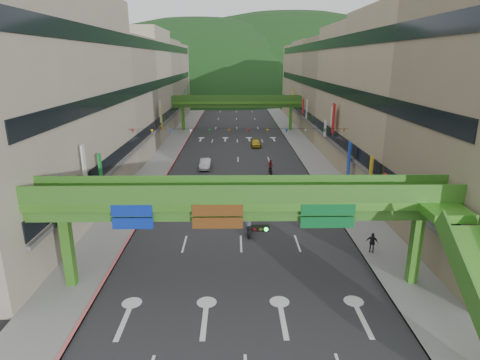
# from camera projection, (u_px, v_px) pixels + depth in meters

# --- Properties ---
(ground) EXTENTS (320.00, 320.00, 0.00)m
(ground) POSITION_uv_depth(u_px,v_px,m) (245.00, 348.00, 20.35)
(ground) COLOR black
(ground) RESTS_ON ground
(road_slab) EXTENTS (18.00, 140.00, 0.02)m
(road_slab) POSITION_uv_depth(u_px,v_px,m) (237.00, 145.00, 68.22)
(road_slab) COLOR #28282B
(road_slab) RESTS_ON ground
(sidewalk_left) EXTENTS (4.00, 140.00, 0.15)m
(sidewalk_left) POSITION_uv_depth(u_px,v_px,m) (173.00, 145.00, 68.06)
(sidewalk_left) COLOR gray
(sidewalk_left) RESTS_ON ground
(sidewalk_right) EXTENTS (4.00, 140.00, 0.15)m
(sidewalk_right) POSITION_uv_depth(u_px,v_px,m) (302.00, 145.00, 68.34)
(sidewalk_right) COLOR gray
(sidewalk_right) RESTS_ON ground
(curb_left) EXTENTS (0.20, 140.00, 0.18)m
(curb_left) POSITION_uv_depth(u_px,v_px,m) (184.00, 145.00, 68.08)
(curb_left) COLOR #CC5959
(curb_left) RESTS_ON ground
(curb_right) EXTENTS (0.20, 140.00, 0.18)m
(curb_right) POSITION_uv_depth(u_px,v_px,m) (291.00, 145.00, 68.31)
(curb_right) COLOR gray
(curb_right) RESTS_ON ground
(building_row_left) EXTENTS (12.80, 95.00, 19.00)m
(building_row_left) POSITION_uv_depth(u_px,v_px,m) (121.00, 89.00, 65.25)
(building_row_left) COLOR #9E937F
(building_row_left) RESTS_ON ground
(building_row_right) EXTENTS (12.80, 95.00, 19.00)m
(building_row_right) POSITION_uv_depth(u_px,v_px,m) (353.00, 89.00, 65.74)
(building_row_right) COLOR gray
(building_row_right) RESTS_ON ground
(overpass_near) EXTENTS (28.00, 12.27, 7.10)m
(overpass_near) POSITION_uv_depth(u_px,v_px,m) (258.00, 213.00, 24.01)
(overpass_near) COLOR #4C9E2D
(overpass_near) RESTS_ON ground
(overpass_far) EXTENTS (28.00, 2.20, 7.10)m
(overpass_far) POSITION_uv_depth(u_px,v_px,m) (237.00, 104.00, 81.03)
(overpass_far) COLOR #4C9E2D
(overpass_far) RESTS_ON ground
(hill_left) EXTENTS (168.00, 140.00, 112.00)m
(hill_left) POSITION_uv_depth(u_px,v_px,m) (201.00, 93.00, 173.35)
(hill_left) COLOR #1C4419
(hill_left) RESTS_ON ground
(hill_right) EXTENTS (208.00, 176.00, 128.00)m
(hill_right) POSITION_uv_depth(u_px,v_px,m) (287.00, 90.00, 193.01)
(hill_right) COLOR #1C4419
(hill_right) RESTS_ON ground
(bunting_string) EXTENTS (26.00, 0.36, 0.47)m
(bunting_string) POSITION_uv_depth(u_px,v_px,m) (239.00, 131.00, 47.36)
(bunting_string) COLOR black
(bunting_string) RESTS_ON ground
(scooter_rider_near) EXTENTS (0.63, 1.60, 1.98)m
(scooter_rider_near) POSITION_uv_depth(u_px,v_px,m) (249.00, 226.00, 33.04)
(scooter_rider_near) COLOR black
(scooter_rider_near) RESTS_ON ground
(scooter_rider_mid) EXTENTS (0.83, 1.60, 1.93)m
(scooter_rider_mid) POSITION_uv_depth(u_px,v_px,m) (271.00, 167.00, 50.89)
(scooter_rider_mid) COLOR black
(scooter_rider_mid) RESTS_ON ground
(scooter_rider_left) EXTENTS (0.96, 1.60, 1.92)m
(scooter_rider_left) POSITION_uv_depth(u_px,v_px,m) (217.00, 193.00, 40.85)
(scooter_rider_left) COLOR #96979F
(scooter_rider_left) RESTS_ON ground
(scooter_rider_far) EXTENTS (0.92, 1.58, 2.02)m
(scooter_rider_far) POSITION_uv_depth(u_px,v_px,m) (180.00, 187.00, 42.53)
(scooter_rider_far) COLOR #8A1A02
(scooter_rider_far) RESTS_ON ground
(parked_scooter_row) EXTENTS (1.60, 7.15, 1.08)m
(parked_scooter_row) POSITION_uv_depth(u_px,v_px,m) (316.00, 198.00, 40.76)
(parked_scooter_row) COLOR black
(parked_scooter_row) RESTS_ON ground
(car_silver) EXTENTS (1.51, 4.10, 1.34)m
(car_silver) POSITION_uv_depth(u_px,v_px,m) (206.00, 164.00, 53.61)
(car_silver) COLOR #BAB9C0
(car_silver) RESTS_ON ground
(car_yellow) EXTENTS (1.70, 3.93, 1.32)m
(car_yellow) POSITION_uv_depth(u_px,v_px,m) (256.00, 143.00, 67.09)
(car_yellow) COLOR gold
(car_yellow) RESTS_ON ground
(pedestrian_red) EXTENTS (0.89, 0.76, 1.60)m
(pedestrian_red) POSITION_uv_depth(u_px,v_px,m) (340.00, 201.00, 39.17)
(pedestrian_red) COLOR #C00B3C
(pedestrian_red) RESTS_ON ground
(pedestrian_dark) EXTENTS (0.97, 0.72, 1.53)m
(pedestrian_dark) POSITION_uv_depth(u_px,v_px,m) (372.00, 244.00, 30.06)
(pedestrian_dark) COLOR #222029
(pedestrian_dark) RESTS_ON ground
(pedestrian_blue) EXTENTS (0.81, 0.59, 1.62)m
(pedestrian_blue) POSITION_uv_depth(u_px,v_px,m) (329.00, 186.00, 43.73)
(pedestrian_blue) COLOR #39465B
(pedestrian_blue) RESTS_ON ground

